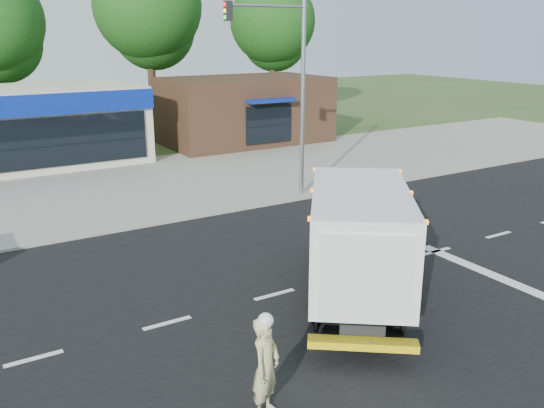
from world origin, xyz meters
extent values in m
plane|color=#385123|center=(0.00, 0.00, 0.00)|extent=(120.00, 120.00, 0.00)
cube|color=black|center=(0.00, 0.00, 0.00)|extent=(60.00, 14.00, 0.02)
cube|color=gray|center=(0.00, 8.20, 0.06)|extent=(60.00, 2.40, 0.12)
cube|color=gray|center=(0.00, 14.00, 0.01)|extent=(60.00, 9.00, 0.02)
cube|color=silver|center=(-9.00, 0.00, 0.02)|extent=(1.20, 0.15, 0.01)
cube|color=silver|center=(-6.00, 0.00, 0.02)|extent=(1.20, 0.15, 0.01)
cube|color=silver|center=(-3.00, 0.00, 0.02)|extent=(1.20, 0.15, 0.01)
cube|color=silver|center=(0.00, 0.00, 0.02)|extent=(1.20, 0.15, 0.01)
cube|color=silver|center=(3.00, 0.00, 0.02)|extent=(1.20, 0.15, 0.01)
cube|color=silver|center=(6.00, 0.00, 0.02)|extent=(1.20, 0.15, 0.01)
cube|color=silver|center=(3.00, -3.00, 0.02)|extent=(0.40, 7.00, 0.01)
cube|color=black|center=(-1.68, -1.77, 0.66)|extent=(3.58, 4.36, 0.33)
cube|color=white|center=(0.32, 0.92, 1.47)|extent=(2.76, 2.73, 1.98)
cube|color=black|center=(0.85, 1.64, 1.65)|extent=(1.53, 1.19, 0.85)
cube|color=white|center=(-1.68, -1.77, 1.98)|extent=(4.64, 5.15, 2.22)
cube|color=silver|center=(-3.11, -3.68, 1.94)|extent=(1.55, 1.17, 1.80)
cube|color=yellow|center=(-3.21, -3.82, 0.52)|extent=(2.02, 1.62, 0.17)
cube|color=orange|center=(-1.68, -1.77, 3.07)|extent=(4.56, 5.02, 0.08)
cylinder|color=black|center=(-0.37, 1.50, 0.45)|extent=(0.77, 0.90, 0.91)
cylinder|color=black|center=(1.07, 0.42, 0.45)|extent=(0.77, 0.90, 0.91)
cylinder|color=black|center=(-2.84, -1.74, 0.45)|extent=(0.77, 0.90, 0.91)
cylinder|color=black|center=(-1.32, -2.87, 0.45)|extent=(0.77, 0.90, 0.91)
imported|color=#C3BA82|center=(-5.70, -4.12, 0.96)|extent=(0.83, 0.77, 1.91)
sphere|color=white|center=(-5.70, -4.12, 1.88)|extent=(0.28, 0.28, 0.28)
cube|color=#382316|center=(7.00, 20.00, 2.00)|extent=(10.00, 6.00, 4.00)
cube|color=navy|center=(7.00, 16.90, 2.90)|extent=(3.00, 1.20, 0.20)
cube|color=black|center=(7.00, 16.95, 1.50)|extent=(3.00, 0.12, 2.20)
cylinder|color=gray|center=(3.00, 7.60, 4.00)|extent=(0.18, 0.18, 8.00)
cylinder|color=gray|center=(1.30, 7.60, 7.60)|extent=(3.40, 0.12, 0.12)
cube|color=black|center=(-0.30, 7.60, 7.40)|extent=(0.25, 0.25, 0.70)
cylinder|color=#332114|center=(4.00, 28.00, 3.92)|extent=(0.56, 0.56, 7.84)
sphere|color=#184513|center=(4.00, 28.00, 8.40)|extent=(7.39, 7.39, 7.39)
sphere|color=#184513|center=(4.50, 28.50, 6.94)|extent=(5.82, 5.82, 5.82)
cylinder|color=#332114|center=(14.00, 28.00, 3.50)|extent=(0.56, 0.56, 7.00)
sphere|color=#184513|center=(14.00, 28.00, 7.50)|extent=(6.60, 6.60, 6.60)
sphere|color=#184513|center=(14.50, 28.50, 6.20)|extent=(5.20, 5.20, 5.20)
camera|label=1|loc=(-10.25, -11.82, 6.67)|focal=38.00mm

